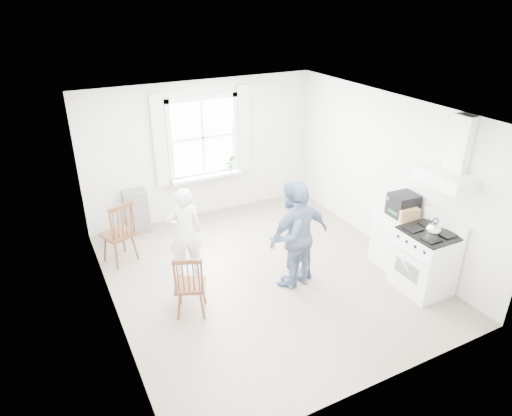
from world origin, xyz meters
The scene contains 15 objects.
room_shell centered at (0.00, 0.00, 1.30)m, with size 4.62×5.12×2.64m.
window_assembly centered at (0.00, 2.45, 1.46)m, with size 1.88×0.24×1.70m.
range_hood centered at (2.07, -1.35, 1.90)m, with size 0.45×0.76×0.94m.
shelf_unit centered at (-1.40, 2.33, 0.40)m, with size 0.40×0.30×0.80m, color slate.
gas_stove centered at (1.91, -1.35, 0.48)m, with size 0.68×0.76×1.12m.
kettle centered at (1.85, -1.46, 1.05)m, with size 0.20×0.20×0.29m.
low_cabinet centered at (1.98, -0.65, 0.45)m, with size 0.50×0.55×0.90m, color white.
stereo_stack centered at (2.01, -0.69, 1.07)m, with size 0.41×0.37×0.35m.
cardboard_box centered at (1.97, -0.84, 1.00)m, with size 0.31×0.22×0.20m, color #9E7B4C.
windsor_chair_a centered at (-1.86, 1.36, 0.65)m, with size 0.58×0.57×1.07m.
windsor_chair_b centered at (-1.36, -0.42, 0.58)m, with size 0.53×0.52×0.96m.
person_left centered at (-1.05, 0.61, 0.73)m, with size 0.53×0.53×1.45m, color silver.
person_mid centered at (0.26, -0.31, 0.82)m, with size 0.79×0.79×1.64m, color #4A638B.
person_right centered at (0.33, -0.43, 0.82)m, with size 0.96×0.96×1.64m, color navy.
potted_plant centered at (0.51, 2.36, 1.01)m, with size 0.18×0.18×0.32m, color #347735.
Camera 1 is at (-2.84, -5.25, 4.05)m, focal length 32.00 mm.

